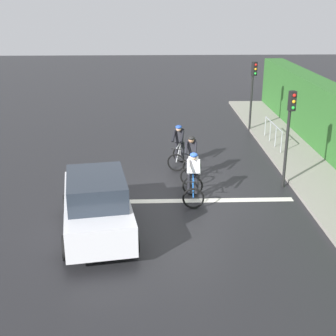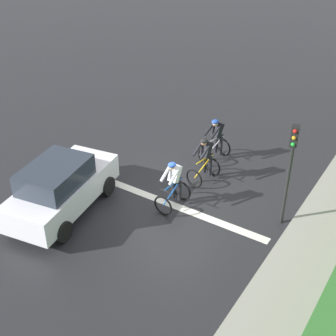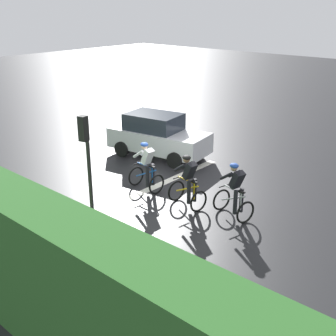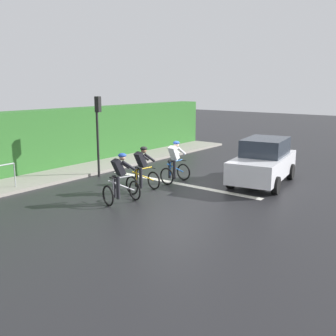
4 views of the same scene
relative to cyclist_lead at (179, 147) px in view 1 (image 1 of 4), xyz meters
name	(u,v)px [view 1 (image 1 of 4)]	position (x,y,z in m)	size (l,w,h in m)	color
ground_plane	(184,195)	(0.01, -2.83, -0.80)	(80.00, 80.00, 0.00)	black
sidewalk_kerb	(317,171)	(5.14, -0.83, -0.74)	(2.80, 24.34, 0.12)	gray
road_marking_stop_line	(185,201)	(0.01, -3.26, -0.79)	(7.00, 0.30, 0.01)	silver
cyclist_lead	(179,147)	(0.00, 0.00, 0.00)	(0.92, 1.21, 1.66)	black
cyclist_second	(191,159)	(0.35, -1.45, 0.00)	(0.83, 1.17, 1.66)	black
cyclist_mid	(193,178)	(0.26, -3.29, 0.00)	(0.75, 1.12, 1.66)	black
car_white	(97,204)	(-2.53, -5.35, 0.08)	(2.38, 4.32, 1.76)	silver
traffic_light_near_crossing	(289,125)	(3.48, -2.27, 1.43)	(0.23, 0.31, 3.34)	black
traffic_light_far_junction	(253,86)	(3.76, 4.88, 1.43)	(0.26, 0.30, 3.34)	black
pedestrian_railing_kerbside	(273,130)	(4.24, 2.44, -0.05)	(0.12, 2.59, 1.03)	#999EA3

